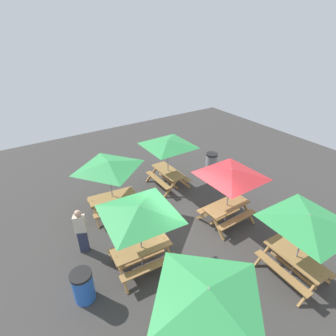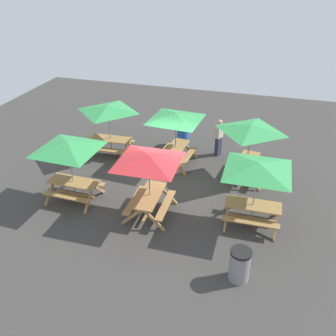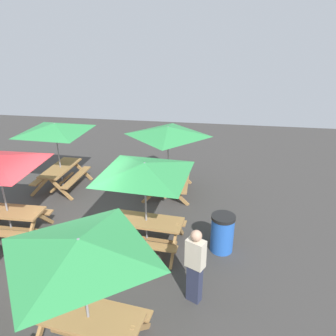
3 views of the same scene
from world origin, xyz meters
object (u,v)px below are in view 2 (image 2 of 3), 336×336
picnic_table_0 (258,171)px  picnic_table_3 (149,163)px  picnic_table_4 (69,150)px  trash_bin_gray (240,265)px  picnic_table_2 (108,112)px  picnic_table_1 (251,132)px  person_standing (219,137)px  trash_bin_blue (183,135)px  picnic_table_5 (176,120)px

picnic_table_0 → picnic_table_3: same height
picnic_table_4 → trash_bin_gray: bearing=-17.5°
picnic_table_2 → trash_bin_gray: 8.81m
picnic_table_1 → picnic_table_2: bearing=93.4°
trash_bin_gray → person_standing: 7.38m
picnic_table_3 → trash_bin_blue: 5.74m
picnic_table_3 → person_standing: bearing=-17.5°
trash_bin_gray → person_standing: bearing=104.1°
picnic_table_1 → picnic_table_5: (-3.00, 0.31, 0.00)m
picnic_table_1 → picnic_table_4: size_ratio=0.83×
picnic_table_2 → picnic_table_1: bearing=-6.1°
picnic_table_1 → picnic_table_4: same height
picnic_table_0 → picnic_table_4: same height
picnic_table_1 → picnic_table_3: 4.43m
picnic_table_2 → picnic_table_4: size_ratio=0.83×
picnic_table_4 → person_standing: bearing=50.6°
picnic_table_2 → person_standing: size_ratio=1.40×
picnic_table_0 → picnic_table_3: size_ratio=1.00×
picnic_table_1 → picnic_table_2: (-5.98, 0.39, 0.00)m
picnic_table_2 → picnic_table_5: bearing=-3.8°
picnic_table_1 → trash_bin_blue: size_ratio=2.38×
person_standing → picnic_table_4: bearing=164.3°
trash_bin_gray → trash_bin_blue: bearing=114.7°
picnic_table_1 → picnic_table_3: size_ratio=0.83×
picnic_table_5 → trash_bin_gray: bearing=-145.3°
picnic_table_4 → picnic_table_2: bearing=95.3°
picnic_table_0 → person_standing: bearing=112.0°
picnic_table_5 → picnic_table_3: bearing=-173.8°
picnic_table_5 → trash_bin_gray: (3.39, -5.82, -1.49)m
picnic_table_2 → trash_bin_blue: bearing=29.9°
picnic_table_0 → picnic_table_5: size_ratio=1.00×
picnic_table_0 → picnic_table_4: size_ratio=1.00×
picnic_table_5 → picnic_table_2: bearing=93.1°
picnic_table_3 → picnic_table_5: bearing=0.8°
picnic_table_4 → trash_bin_gray: size_ratio=2.88×
picnic_table_5 → picnic_table_4: bearing=146.7°
person_standing → picnic_table_1: bearing=-113.5°
person_standing → picnic_table_5: bearing=155.7°
picnic_table_3 → picnic_table_5: size_ratio=1.00×
picnic_table_1 → trash_bin_blue: 4.11m
picnic_table_3 → trash_bin_blue: size_ratio=2.89×
picnic_table_0 → trash_bin_gray: bearing=-92.7°
picnic_table_3 → person_standing: picnic_table_3 is taller
picnic_table_4 → picnic_table_0: bearing=5.5°
trash_bin_blue → picnic_table_1: bearing=-34.8°
picnic_table_3 → trash_bin_blue: picnic_table_3 is taller
picnic_table_0 → trash_bin_gray: picnic_table_0 is taller
picnic_table_4 → person_standing: 6.69m
picnic_table_1 → picnic_table_4: bearing=126.7°
person_standing → trash_bin_gray: bearing=-139.9°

